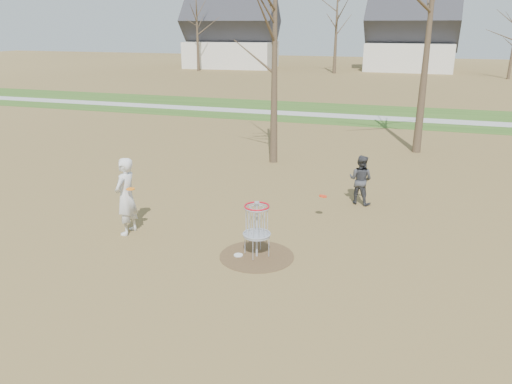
% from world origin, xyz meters
% --- Properties ---
extents(ground, '(160.00, 160.00, 0.00)m').
position_xyz_m(ground, '(0.00, 0.00, 0.00)').
color(ground, brown).
rests_on(ground, ground).
extents(green_band, '(160.00, 8.00, 0.01)m').
position_xyz_m(green_band, '(0.00, 21.00, 0.01)').
color(green_band, '#2D5119').
rests_on(green_band, ground).
extents(footpath, '(160.00, 1.50, 0.01)m').
position_xyz_m(footpath, '(0.00, 20.00, 0.01)').
color(footpath, '#9E9E99').
rests_on(footpath, green_band).
extents(dirt_circle, '(1.80, 1.80, 0.01)m').
position_xyz_m(dirt_circle, '(0.00, 0.00, 0.01)').
color(dirt_circle, '#47331E').
rests_on(dirt_circle, ground).
extents(player_standing, '(0.51, 0.76, 2.07)m').
position_xyz_m(player_standing, '(-3.68, 0.31, 1.03)').
color(player_standing, silver).
rests_on(player_standing, ground).
extents(player_throwing, '(0.88, 0.77, 1.54)m').
position_xyz_m(player_throwing, '(1.90, 4.54, 0.77)').
color(player_throwing, '#37383D').
rests_on(player_throwing, ground).
extents(disc_grounded, '(0.22, 0.22, 0.02)m').
position_xyz_m(disc_grounded, '(-0.43, -0.11, 0.02)').
color(disc_grounded, silver).
rests_on(disc_grounded, dirt_circle).
extents(discs_in_play, '(4.73, 2.80, 0.61)m').
position_xyz_m(discs_in_play, '(-1.08, 1.51, 1.01)').
color(discs_in_play, red).
rests_on(discs_in_play, ground).
extents(disc_golf_basket, '(0.64, 0.64, 1.35)m').
position_xyz_m(disc_golf_basket, '(0.00, 0.00, 0.91)').
color(disc_golf_basket, '#9EA3AD').
rests_on(disc_golf_basket, ground).
extents(bare_trees, '(52.62, 44.98, 9.00)m').
position_xyz_m(bare_trees, '(1.78, 35.79, 5.35)').
color(bare_trees, '#382B1E').
rests_on(bare_trees, ground).
extents(houses_row, '(56.51, 10.01, 7.26)m').
position_xyz_m(houses_row, '(4.32, 52.56, 3.52)').
color(houses_row, silver).
rests_on(houses_row, ground).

